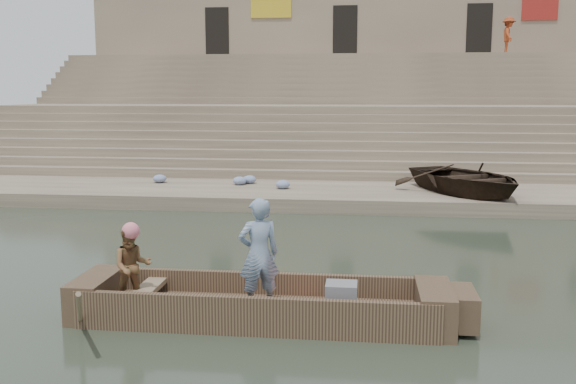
% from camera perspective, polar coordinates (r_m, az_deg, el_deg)
% --- Properties ---
extents(ground, '(120.00, 120.00, 0.00)m').
position_cam_1_polar(ground, '(12.17, 10.47, -7.45)').
color(ground, '#293326').
rests_on(ground, ground).
extents(lower_landing, '(32.00, 4.00, 0.40)m').
position_cam_1_polar(lower_landing, '(19.93, 9.07, -0.43)').
color(lower_landing, gray).
rests_on(lower_landing, ground).
extents(mid_landing, '(32.00, 3.00, 2.80)m').
position_cam_1_polar(mid_landing, '(27.24, 8.55, 4.61)').
color(mid_landing, gray).
rests_on(mid_landing, ground).
extents(upper_landing, '(32.00, 3.00, 5.20)m').
position_cam_1_polar(upper_landing, '(34.18, 8.26, 7.48)').
color(upper_landing, gray).
rests_on(upper_landing, ground).
extents(ghat_steps, '(32.00, 11.00, 5.20)m').
position_cam_1_polar(ghat_steps, '(28.90, 8.47, 5.65)').
color(ghat_steps, gray).
rests_on(ghat_steps, ground).
extents(building_wall, '(32.00, 5.07, 11.20)m').
position_cam_1_polar(building_wall, '(38.23, 8.22, 12.13)').
color(building_wall, gray).
rests_on(building_wall, ground).
extents(main_rowboat, '(5.00, 1.30, 0.22)m').
position_cam_1_polar(main_rowboat, '(9.83, -2.47, -10.63)').
color(main_rowboat, brown).
rests_on(main_rowboat, ground).
extents(rowboat_trim, '(6.04, 2.63, 1.87)m').
position_cam_1_polar(rowboat_trim, '(9.73, -1.27, -9.61)').
color(rowboat_trim, brown).
rests_on(rowboat_trim, ground).
extents(standing_man, '(0.71, 0.61, 1.66)m').
position_cam_1_polar(standing_man, '(9.43, -2.59, -5.50)').
color(standing_man, navy).
rests_on(standing_man, main_rowboat).
extents(rowing_man, '(0.72, 0.66, 1.20)m').
position_cam_1_polar(rowing_man, '(9.93, -13.58, -6.39)').
color(rowing_man, '#22662A').
rests_on(rowing_man, main_rowboat).
extents(television, '(0.46, 0.42, 0.40)m').
position_cam_1_polar(television, '(9.62, 4.65, -9.15)').
color(television, slate).
rests_on(television, main_rowboat).
extents(beached_rowboat, '(4.83, 5.33, 0.90)m').
position_cam_1_polar(beached_rowboat, '(19.72, 15.42, 1.18)').
color(beached_rowboat, '#2D2116').
rests_on(beached_rowboat, lower_landing).
extents(pedestrian, '(0.75, 1.22, 1.81)m').
position_cam_1_polar(pedestrian, '(34.70, 18.86, 12.93)').
color(pedestrian, '#9C3A1A').
rests_on(pedestrian, upper_landing).
extents(cloth_bundles, '(10.48, 1.45, 0.26)m').
position_cam_1_polar(cloth_bundles, '(20.61, -0.85, 0.92)').
color(cloth_bundles, '#3F5999').
rests_on(cloth_bundles, lower_landing).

